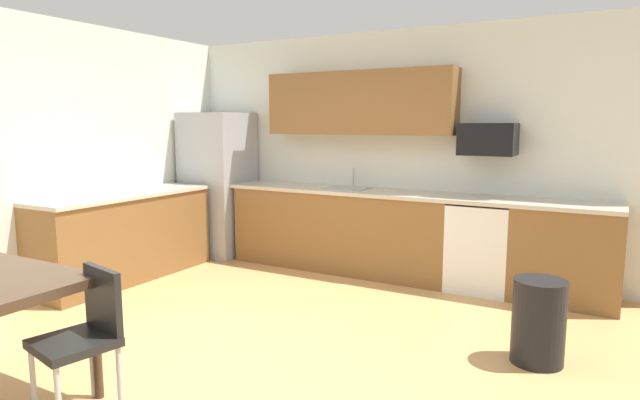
% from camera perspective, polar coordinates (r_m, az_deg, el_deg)
% --- Properties ---
extents(ground_plane, '(12.00, 12.00, 0.00)m').
position_cam_1_polar(ground_plane, '(4.21, -6.90, -15.34)').
color(ground_plane, tan).
extents(wall_back, '(5.80, 0.10, 2.70)m').
position_cam_1_polar(wall_back, '(6.21, 7.48, 5.09)').
color(wall_back, silver).
rests_on(wall_back, ground).
extents(wall_left, '(0.10, 5.80, 2.70)m').
position_cam_1_polar(wall_left, '(5.85, -28.69, 3.98)').
color(wall_left, silver).
rests_on(wall_left, ground).
extents(cabinet_run_back, '(2.59, 0.60, 0.90)m').
position_cam_1_polar(cabinet_run_back, '(6.19, 2.19, -3.26)').
color(cabinet_run_back, brown).
rests_on(cabinet_run_back, ground).
extents(cabinet_run_back_right, '(0.96, 0.60, 0.90)m').
position_cam_1_polar(cabinet_run_back_right, '(5.56, 24.67, -5.33)').
color(cabinet_run_back_right, brown).
rests_on(cabinet_run_back_right, ground).
extents(cabinet_run_left, '(0.60, 2.00, 0.90)m').
position_cam_1_polar(cabinet_run_left, '(6.15, -20.05, -3.82)').
color(cabinet_run_left, brown).
rests_on(cabinet_run_left, ground).
extents(countertop_back, '(4.80, 0.64, 0.04)m').
position_cam_1_polar(countertop_back, '(5.92, 6.14, 0.79)').
color(countertop_back, beige).
rests_on(countertop_back, cabinet_run_back).
extents(countertop_left, '(0.64, 2.00, 0.04)m').
position_cam_1_polar(countertop_left, '(6.08, -20.27, 0.52)').
color(countertop_left, beige).
rests_on(countertop_left, cabinet_run_left).
extents(upper_cabinets_back, '(2.20, 0.34, 0.70)m').
position_cam_1_polar(upper_cabinets_back, '(6.12, 4.15, 10.24)').
color(upper_cabinets_back, brown).
extents(refrigerator, '(0.76, 0.70, 1.81)m').
position_cam_1_polar(refrigerator, '(7.00, -10.78, 1.68)').
color(refrigerator, '#9EA0A5').
rests_on(refrigerator, ground).
extents(oven_range, '(0.60, 0.60, 0.91)m').
position_cam_1_polar(oven_range, '(5.66, 16.77, -4.63)').
color(oven_range, white).
rests_on(oven_range, ground).
extents(microwave, '(0.54, 0.36, 0.32)m').
position_cam_1_polar(microwave, '(5.63, 17.44, 6.19)').
color(microwave, black).
extents(sink_basin, '(0.48, 0.40, 0.14)m').
position_cam_1_polar(sink_basin, '(6.09, 2.79, 0.64)').
color(sink_basin, '#A5A8AD').
rests_on(sink_basin, countertop_back).
extents(sink_faucet, '(0.02, 0.02, 0.24)m').
position_cam_1_polar(sink_faucet, '(6.23, 3.54, 2.29)').
color(sink_faucet, '#B2B5BA').
rests_on(sink_faucet, countertop_back).
extents(chair_near_table, '(0.48, 0.48, 0.85)m').
position_cam_1_polar(chair_near_table, '(3.42, -23.66, -12.57)').
color(chair_near_table, black).
rests_on(chair_near_table, ground).
extents(trash_bin, '(0.36, 0.36, 0.60)m').
position_cam_1_polar(trash_bin, '(4.13, 22.23, -11.89)').
color(trash_bin, black).
rests_on(trash_bin, ground).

